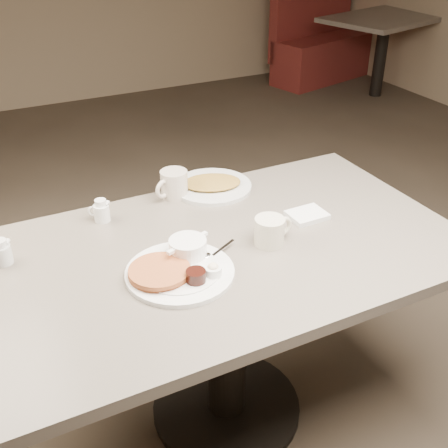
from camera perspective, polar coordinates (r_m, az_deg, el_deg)
name	(u,v)px	position (r m, az deg, el deg)	size (l,w,h in m)	color
room	(227,34)	(1.50, 0.36, 19.04)	(7.04, 8.04, 2.84)	#4C3F33
diner_table	(227,289)	(1.85, 0.28, -6.69)	(1.50, 0.90, 0.75)	slate
main_plate	(179,266)	(1.63, -4.67, -4.35)	(0.42, 0.41, 0.07)	white
coffee_mug_near	(270,230)	(1.75, 4.81, -0.67)	(0.14, 0.11, 0.09)	silver
napkin	(307,215)	(1.92, 8.55, 0.91)	(0.13, 0.10, 0.02)	white
coffee_mug_far	(173,184)	(2.03, -5.25, 4.11)	(0.15, 0.13, 0.10)	beige
creamer_left	(1,253)	(1.78, -21.99, -2.77)	(0.09, 0.08, 0.08)	silver
creamer_right	(101,211)	(1.91, -12.53, 1.29)	(0.07, 0.06, 0.08)	white
hash_plate	(212,185)	(2.10, -1.25, 4.04)	(0.38, 0.38, 0.04)	silver
booth_back_right	(325,41)	(6.14, 10.42, 18.07)	(1.43, 1.57, 1.12)	maroon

